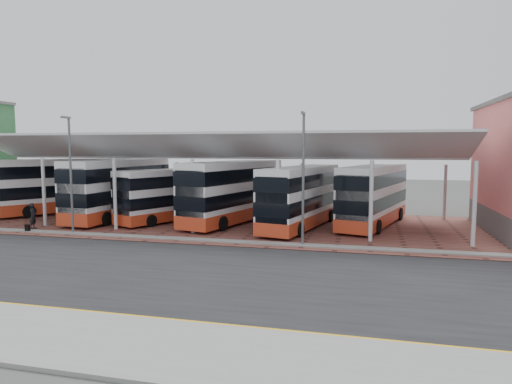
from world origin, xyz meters
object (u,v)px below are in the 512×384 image
bus_0 (67,186)px  bus_5 (374,196)px  pedestrian (33,216)px  bus_4 (301,197)px  bus_2 (173,195)px  bus_1 (120,189)px  bus_3 (234,192)px

bus_0 → bus_5: bus_0 is taller
pedestrian → bus_0: bearing=4.2°
bus_0 → bus_5: (27.36, -0.57, -0.17)m
bus_4 → bus_5: (5.26, 2.32, 0.02)m
bus_2 → pedestrian: 10.43m
bus_0 → bus_4: size_ratio=1.03×
bus_1 → bus_5: (20.78, 1.39, -0.18)m
bus_2 → bus_4: bearing=19.4°
bus_5 → pedestrian: size_ratio=6.02×
bus_2 → bus_3: bus_3 is taller
bus_0 → bus_1: size_ratio=0.95×
pedestrian → bus_4: bearing=-91.2°
bus_5 → pedestrian: 25.40m
bus_2 → bus_5: (15.90, 1.41, 0.18)m
bus_2 → pedestrian: (-8.29, -6.23, -1.14)m
bus_4 → bus_3: bearing=-179.7°
bus_0 → bus_1: (6.58, -1.96, 0.01)m
bus_5 → bus_0: bearing=-165.8°
bus_5 → bus_2: bearing=-159.6°
bus_1 → bus_2: bearing=3.8°
bus_0 → bus_4: 22.29m
pedestrian → bus_3: bearing=-81.1°
bus_1 → bus_5: bus_1 is taller
bus_1 → bus_4: (15.52, -0.93, -0.20)m
bus_1 → bus_3: bearing=5.3°
bus_0 → bus_2: 11.63m
bus_4 → pedestrian: bearing=-152.3°
bus_0 → bus_5: size_ratio=1.02×
bus_0 → bus_5: bearing=30.9°
bus_2 → bus_3: 5.12m
bus_5 → bus_4: bearing=-140.9°
bus_4 → bus_5: size_ratio=0.99×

